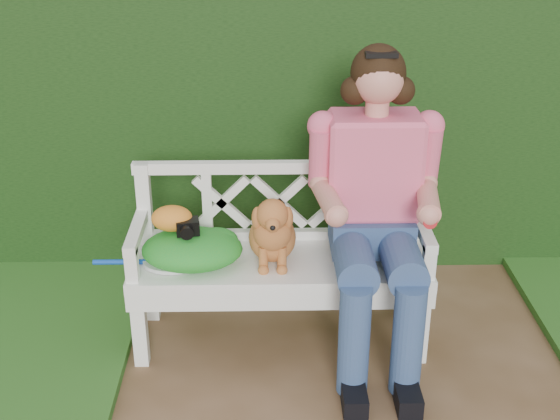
{
  "coord_description": "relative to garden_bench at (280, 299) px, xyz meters",
  "views": [
    {
      "loc": [
        -0.39,
        -2.52,
        2.3
      ],
      "look_at": [
        -0.32,
        0.82,
        0.75
      ],
      "focal_mm": 48.0,
      "sensor_mm": 36.0,
      "label": 1
    }
  ],
  "objects": [
    {
      "name": "brick_wall",
      "position": [
        0.32,
        1.08,
        0.86
      ],
      "size": [
        10.0,
        0.3,
        2.2
      ],
      "primitive_type": "cube",
      "color": "maroon",
      "rests_on": "ground"
    },
    {
      "name": "ivy_hedge",
      "position": [
        0.32,
        0.86,
        0.61
      ],
      "size": [
        10.0,
        0.18,
        1.7
      ],
      "primitive_type": "cube",
      "color": "#1F4114",
      "rests_on": "ground"
    },
    {
      "name": "garden_bench",
      "position": [
        0.0,
        0.0,
        0.0
      ],
      "size": [
        1.62,
        0.7,
        0.48
      ],
      "primitive_type": null,
      "rotation": [
        0.0,
        0.0,
        -0.07
      ],
      "color": "white",
      "rests_on": "ground"
    },
    {
      "name": "seated_woman",
      "position": [
        0.46,
        -0.02,
        0.56
      ],
      "size": [
        0.86,
        1.03,
        1.6
      ],
      "primitive_type": null,
      "rotation": [
        0.0,
        0.0,
        -0.22
      ],
      "color": "#F65C5D",
      "rests_on": "ground"
    },
    {
      "name": "dog",
      "position": [
        -0.04,
        -0.03,
        0.43
      ],
      "size": [
        0.28,
        0.37,
        0.38
      ],
      "primitive_type": null,
      "rotation": [
        0.0,
        0.0,
        0.08
      ],
      "color": "#A26937",
      "rests_on": "garden_bench"
    },
    {
      "name": "tennis_racket",
      "position": [
        -0.56,
        -0.05,
        0.25
      ],
      "size": [
        0.61,
        0.34,
        0.03
      ],
      "primitive_type": null,
      "rotation": [
        0.0,
        0.0,
        -0.18
      ],
      "color": "silver",
      "rests_on": "garden_bench"
    },
    {
      "name": "green_bag",
      "position": [
        -0.44,
        -0.04,
        0.33
      ],
      "size": [
        0.55,
        0.45,
        0.17
      ],
      "primitive_type": null,
      "rotation": [
        0.0,
        0.0,
        -0.13
      ],
      "color": "#1D8F20",
      "rests_on": "garden_bench"
    },
    {
      "name": "camera_item",
      "position": [
        -0.45,
        -0.05,
        0.45
      ],
      "size": [
        0.12,
        0.1,
        0.07
      ],
      "primitive_type": "cube",
      "rotation": [
        0.0,
        0.0,
        0.17
      ],
      "color": "black",
      "rests_on": "green_bag"
    },
    {
      "name": "baseball_glove",
      "position": [
        -0.53,
        -0.01,
        0.47
      ],
      "size": [
        0.24,
        0.21,
        0.13
      ],
      "primitive_type": "ellipsoid",
      "rotation": [
        0.0,
        0.0,
        -0.36
      ],
      "color": "orange",
      "rests_on": "green_bag"
    }
  ]
}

